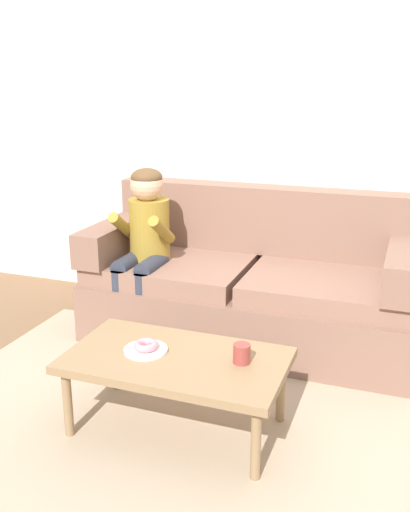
{
  "coord_description": "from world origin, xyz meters",
  "views": [
    {
      "loc": [
        0.85,
        -2.55,
        1.64
      ],
      "look_at": [
        -0.25,
        0.45,
        0.65
      ],
      "focal_mm": 40.44,
      "sensor_mm": 36.0,
      "label": 1
    }
  ],
  "objects_px": {
    "donut": "(146,345)",
    "mug": "(242,354)",
    "person_child": "(144,237)",
    "coffee_table": "(176,364)",
    "couch": "(251,287)"
  },
  "relations": [
    {
      "from": "mug",
      "to": "person_child",
      "type": "bearing_deg",
      "value": 135.67
    },
    {
      "from": "couch",
      "to": "donut",
      "type": "distance_m",
      "value": 1.18
    },
    {
      "from": "person_child",
      "to": "couch",
      "type": "bearing_deg",
      "value": 17.62
    },
    {
      "from": "coffee_table",
      "to": "mug",
      "type": "height_order",
      "value": "mug"
    },
    {
      "from": "couch",
      "to": "donut",
      "type": "bearing_deg",
      "value": -99.58
    },
    {
      "from": "couch",
      "to": "mug",
      "type": "xyz_separation_m",
      "value": [
        0.27,
        -1.11,
        0.09
      ]
    },
    {
      "from": "donut",
      "to": "mug",
      "type": "bearing_deg",
      "value": 6.18
    },
    {
      "from": "person_child",
      "to": "donut",
      "type": "relative_size",
      "value": 9.18
    },
    {
      "from": "donut",
      "to": "coffee_table",
      "type": "bearing_deg",
      "value": -0.4
    },
    {
      "from": "mug",
      "to": "donut",
      "type": "bearing_deg",
      "value": -173.82
    },
    {
      "from": "donut",
      "to": "mug",
      "type": "relative_size",
      "value": 1.33
    },
    {
      "from": "couch",
      "to": "donut",
      "type": "relative_size",
      "value": 17.07
    },
    {
      "from": "donut",
      "to": "mug",
      "type": "distance_m",
      "value": 0.46
    },
    {
      "from": "coffee_table",
      "to": "person_child",
      "type": "bearing_deg",
      "value": 122.94
    },
    {
      "from": "mug",
      "to": "coffee_table",
      "type": "bearing_deg",
      "value": -170.49
    }
  ]
}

